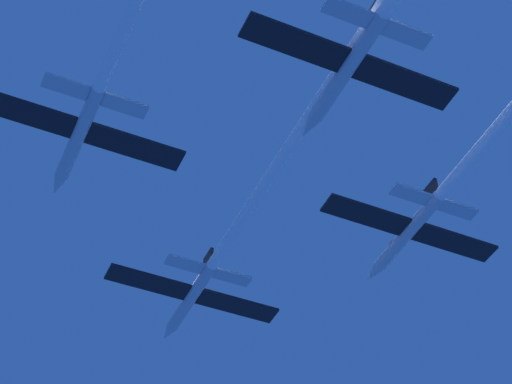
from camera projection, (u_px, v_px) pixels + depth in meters
name	position (u px, v px, depth m)	size (l,w,h in m)	color
jet_lead	(255.00, 200.00, 82.74)	(17.17, 53.27, 2.84)	#B2BAC6
jet_right_wing	(500.00, 125.00, 77.20)	(17.17, 52.01, 2.84)	#B2BAC6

